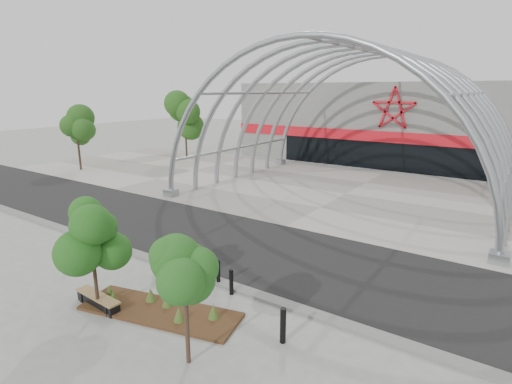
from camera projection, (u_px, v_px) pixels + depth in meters
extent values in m
plane|color=gray|center=(201.00, 273.00, 16.35)|extent=(140.00, 140.00, 0.00)
cube|color=black|center=(250.00, 246.00, 19.15)|extent=(140.00, 7.00, 0.02)
cube|color=gray|center=(346.00, 194.00, 28.75)|extent=(60.00, 17.00, 0.04)
cube|color=slate|center=(197.00, 274.00, 16.13)|extent=(60.00, 0.50, 0.12)
cube|color=slate|center=(413.00, 122.00, 42.16)|extent=(34.00, 15.00, 8.00)
cube|color=black|center=(390.00, 157.00, 36.87)|extent=(22.00, 0.25, 2.60)
cube|color=red|center=(392.00, 137.00, 36.42)|extent=(34.00, 0.30, 1.00)
torus|color=#999EA2|center=(295.00, 222.00, 22.75)|extent=(20.36, 0.36, 20.36)
torus|color=#999EA2|center=(315.00, 211.00, 24.75)|extent=(20.36, 0.36, 20.36)
torus|color=#999EA2|center=(331.00, 202.00, 26.75)|extent=(20.36, 0.36, 20.36)
torus|color=#999EA2|center=(346.00, 194.00, 28.75)|extent=(20.36, 0.36, 20.36)
torus|color=#999EA2|center=(358.00, 187.00, 30.75)|extent=(20.36, 0.36, 20.36)
torus|color=#999EA2|center=(369.00, 181.00, 32.75)|extent=(20.36, 0.36, 20.36)
torus|color=#999EA2|center=(379.00, 176.00, 34.75)|extent=(20.36, 0.36, 20.36)
cylinder|color=#999EA2|center=(508.00, 175.00, 22.84)|extent=(0.20, 15.00, 0.20)
cylinder|color=#999EA2|center=(468.00, 94.00, 23.14)|extent=(0.20, 15.00, 0.20)
cylinder|color=#999EA2|center=(354.00, 48.00, 26.27)|extent=(0.20, 15.00, 0.20)
cylinder|color=#999EA2|center=(264.00, 93.00, 30.85)|extent=(0.20, 15.00, 0.20)
cylinder|color=#999EA2|center=(238.00, 148.00, 33.38)|extent=(0.20, 15.00, 0.20)
cube|color=#999EA2|center=(171.00, 193.00, 28.15)|extent=(0.80, 0.80, 0.50)
cube|color=#999EA2|center=(280.00, 162.00, 40.15)|extent=(0.80, 0.80, 0.50)
cube|color=#999EA2|center=(499.00, 258.00, 17.23)|extent=(0.80, 0.80, 0.50)
cube|color=#3C2716|center=(160.00, 311.00, 13.45)|extent=(5.79, 2.97, 0.11)
cone|color=#4B6425|center=(114.00, 297.00, 13.76)|extent=(0.38, 0.38, 0.48)
cone|color=#4B6425|center=(167.00, 300.00, 13.63)|extent=(0.38, 0.38, 0.48)
cone|color=#4B6425|center=(179.00, 314.00, 12.76)|extent=(0.38, 0.38, 0.48)
cone|color=#4B6425|center=(151.00, 294.00, 13.98)|extent=(0.38, 0.38, 0.48)
cone|color=#4B6425|center=(213.00, 311.00, 12.91)|extent=(0.38, 0.38, 0.48)
cone|color=#4B6425|center=(110.00, 291.00, 14.20)|extent=(0.38, 0.38, 0.48)
cylinder|color=black|center=(96.00, 284.00, 13.39)|extent=(0.12, 0.12, 1.93)
ellipsoid|color=#125112|center=(91.00, 235.00, 12.95)|extent=(1.66, 1.66, 2.11)
cylinder|color=#34221A|center=(187.00, 332.00, 10.79)|extent=(0.12, 0.12, 1.87)
ellipsoid|color=#155117|center=(184.00, 275.00, 10.37)|extent=(1.55, 1.55, 2.04)
cube|color=black|center=(98.00, 302.00, 13.79)|extent=(2.04, 0.49, 0.34)
cube|color=black|center=(86.00, 295.00, 14.23)|extent=(0.14, 0.45, 0.41)
cube|color=black|center=(111.00, 308.00, 13.34)|extent=(0.14, 0.45, 0.41)
cube|color=brown|center=(98.00, 296.00, 13.73)|extent=(2.10, 0.56, 0.06)
cube|color=black|center=(182.00, 279.00, 15.50)|extent=(2.19, 0.59, 0.37)
cube|color=black|center=(168.00, 272.00, 15.98)|extent=(0.17, 0.49, 0.43)
cube|color=black|center=(196.00, 284.00, 14.99)|extent=(0.17, 0.49, 0.43)
cube|color=olive|center=(181.00, 273.00, 15.43)|extent=(2.25, 0.67, 0.06)
cylinder|color=black|center=(77.00, 253.00, 16.95)|extent=(0.18, 0.18, 1.11)
cylinder|color=black|center=(202.00, 259.00, 16.70)|extent=(0.14, 0.14, 0.88)
cylinder|color=black|center=(218.00, 272.00, 15.31)|extent=(0.16, 0.16, 1.00)
cylinder|color=black|center=(231.00, 282.00, 14.57)|extent=(0.15, 0.15, 0.97)
cylinder|color=black|center=(283.00, 326.00, 11.75)|extent=(0.18, 0.18, 1.12)
cylinder|color=black|center=(186.00, 144.00, 42.86)|extent=(0.20, 0.20, 3.30)
ellipsoid|color=#1A4611|center=(185.00, 116.00, 42.11)|extent=(3.00, 3.00, 3.60)
cylinder|color=black|center=(79.00, 155.00, 37.11)|extent=(0.20, 0.20, 2.75)
ellipsoid|color=#1A4211|center=(76.00, 128.00, 36.49)|extent=(2.55, 2.55, 3.00)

